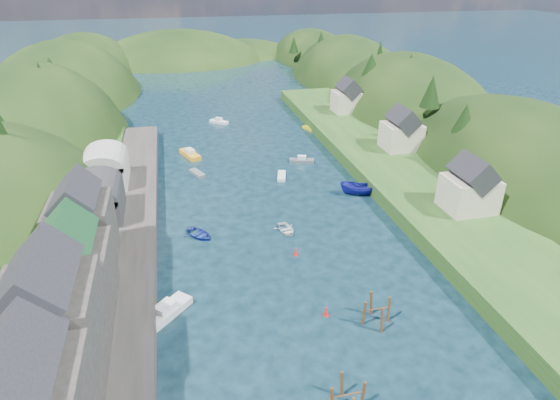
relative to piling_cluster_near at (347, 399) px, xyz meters
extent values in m
plane|color=black|center=(1.75, 55.29, -1.15)|extent=(600.00, 600.00, 0.00)
ellipsoid|color=black|center=(-43.25, 80.29, -10.25)|extent=(44.00, 75.56, 52.00)
ellipsoid|color=black|center=(-43.25, 123.29, -9.58)|extent=(44.00, 75.56, 48.19)
ellipsoid|color=black|center=(-43.25, 165.29, -7.97)|extent=(44.00, 75.56, 39.00)
ellipsoid|color=black|center=(46.75, 37.29, -8.93)|extent=(36.00, 75.56, 44.49)
ellipsoid|color=black|center=(46.75, 80.29, -9.55)|extent=(36.00, 75.56, 48.00)
ellipsoid|color=black|center=(46.75, 123.29, -8.93)|extent=(36.00, 75.56, 44.49)
ellipsoid|color=black|center=(46.75, 165.29, -7.45)|extent=(36.00, 75.56, 36.00)
ellipsoid|color=black|center=(-8.25, 175.29, -11.15)|extent=(80.00, 60.00, 44.00)
ellipsoid|color=black|center=(19.75, 185.29, -13.15)|extent=(70.00, 56.00, 36.00)
cone|color=black|center=(-35.64, 42.49, 12.06)|extent=(3.35, 3.35, 9.41)
cone|color=black|center=(-39.54, 71.04, 11.42)|extent=(4.73, 4.73, 5.59)
cone|color=black|center=(-38.18, 79.86, 12.32)|extent=(4.34, 4.34, 7.73)
cone|color=black|center=(-35.89, 89.27, 7.62)|extent=(5.28, 5.28, 5.86)
cone|color=black|center=(-40.67, 101.07, 10.80)|extent=(4.77, 4.77, 5.80)
cone|color=black|center=(-35.44, 109.63, 7.73)|extent=(4.07, 4.07, 5.77)
cone|color=black|center=(-38.19, 121.19, 8.95)|extent=(4.56, 4.56, 8.79)
cone|color=black|center=(-39.13, 131.48, 6.63)|extent=(4.75, 4.75, 4.88)
cone|color=black|center=(-36.84, 139.65, 7.74)|extent=(4.27, 4.27, 7.05)
cone|color=black|center=(42.85, 33.90, 9.68)|extent=(5.03, 5.03, 6.04)
cone|color=black|center=(37.14, 43.32, 8.97)|extent=(5.29, 5.29, 6.98)
cone|color=black|center=(37.76, 56.33, 11.50)|extent=(4.07, 4.07, 6.32)
cone|color=black|center=(41.91, 63.43, 7.01)|extent=(3.40, 3.40, 5.78)
cone|color=black|center=(43.95, 77.61, 10.55)|extent=(4.94, 4.94, 9.32)
cone|color=black|center=(36.92, 84.29, 11.22)|extent=(5.25, 5.25, 6.63)
cone|color=black|center=(44.70, 96.77, 11.46)|extent=(3.36, 3.36, 8.28)
cone|color=black|center=(45.31, 112.92, 9.34)|extent=(4.57, 4.57, 6.66)
cone|color=black|center=(41.57, 125.66, 8.02)|extent=(3.59, 3.59, 6.45)
cone|color=black|center=(39.72, 134.26, 10.58)|extent=(4.14, 4.14, 6.28)
cone|color=black|center=(33.64, 147.85, 7.43)|extent=(3.83, 3.83, 5.84)
cube|color=#2D2B28|center=(-22.25, 25.29, -0.15)|extent=(12.00, 110.00, 2.00)
cube|color=#234719|center=(-29.25, 25.29, 0.10)|extent=(12.00, 110.00, 2.50)
cube|color=black|center=(-24.25, -0.71, 9.81)|extent=(5.88, 9.36, 5.88)
cube|color=#2D2B28|center=(-24.25, 8.29, 5.35)|extent=(8.00, 9.00, 9.00)
cube|color=black|center=(-24.25, 8.29, 10.81)|extent=(5.88, 9.36, 5.88)
cube|color=#2D2B28|center=(-24.25, 17.29, 4.35)|extent=(8.00, 9.00, 7.00)
cube|color=#1E592D|center=(-24.25, 17.29, 8.81)|extent=(5.88, 9.36, 5.88)
cube|color=#2D2B28|center=(-24.25, 26.29, 4.85)|extent=(7.00, 8.00, 8.00)
cube|color=black|center=(-24.25, 26.29, 9.69)|extent=(5.15, 8.32, 5.15)
cube|color=#2D2D30|center=(-24.25, 38.29, 2.85)|extent=(7.00, 9.00, 4.00)
cylinder|color=#2D2D30|center=(-24.25, 38.29, 4.85)|extent=(7.00, 9.00, 7.00)
cube|color=#B2B2A8|center=(-24.25, 50.29, 2.85)|extent=(7.00, 9.00, 4.00)
cylinder|color=#B2B2A8|center=(-24.25, 50.29, 4.85)|extent=(7.00, 9.00, 7.00)
cube|color=#234719|center=(26.75, 45.29, 0.05)|extent=(16.00, 120.00, 2.40)
cube|color=beige|center=(28.75, 27.29, 3.75)|extent=(7.00, 6.00, 5.00)
cube|color=black|center=(28.75, 27.29, 7.09)|extent=(5.15, 6.24, 5.15)
cube|color=beige|center=(30.75, 53.29, 3.75)|extent=(7.00, 6.00, 5.00)
cube|color=black|center=(30.75, 53.29, 7.09)|extent=(5.15, 6.24, 5.15)
cube|color=beige|center=(29.75, 80.29, 3.75)|extent=(7.00, 6.00, 5.00)
cube|color=black|center=(29.75, 80.29, 7.09)|extent=(5.15, 6.24, 5.15)
cylinder|color=#382314|center=(1.42, 0.00, -0.03)|extent=(0.32, 0.32, 3.42)
cylinder|color=#382314|center=(0.00, 1.42, -0.03)|extent=(0.32, 0.32, 3.42)
cylinder|color=#382314|center=(0.00, 0.00, 0.55)|extent=(3.41, 0.16, 0.16)
cylinder|color=#382314|center=(8.35, 9.73, 0.10)|extent=(0.32, 0.32, 3.70)
cylinder|color=#382314|center=(6.92, 11.16, 0.10)|extent=(0.32, 0.32, 3.70)
cylinder|color=#382314|center=(5.49, 9.73, 0.10)|extent=(0.32, 0.32, 3.70)
cylinder|color=#382314|center=(6.92, 8.30, 0.10)|extent=(0.32, 0.32, 3.70)
cylinder|color=#382314|center=(6.92, 9.73, 0.71)|extent=(3.43, 0.16, 0.16)
cone|color=red|center=(2.07, 12.08, -0.70)|extent=(0.70, 0.70, 0.90)
sphere|color=red|center=(2.07, 12.08, -0.20)|extent=(0.30, 0.30, 0.30)
cone|color=red|center=(1.89, 24.56, -0.70)|extent=(0.70, 0.70, 0.90)
sphere|color=red|center=(1.89, 24.56, -0.20)|extent=(0.30, 0.30, 0.30)
imported|color=navy|center=(-10.35, 32.36, -0.81)|extent=(5.41, 5.75, 0.97)
cube|color=white|center=(-1.56, 85.70, -0.85)|extent=(4.59, 4.23, 0.66)
cube|color=silver|center=(-1.56, 85.70, -0.14)|extent=(1.96, 1.89, 0.70)
imported|color=silver|center=(2.14, 30.87, -0.86)|extent=(3.56, 4.59, 0.87)
cube|color=#CCCB18|center=(18.75, 75.66, -0.89)|extent=(2.74, 4.31, 0.57)
cube|color=white|center=(5.94, 50.00, -0.88)|extent=(2.45, 4.49, 0.60)
cube|color=#51545D|center=(11.51, 56.27, -0.84)|extent=(5.08, 2.87, 0.68)
cube|color=silver|center=(11.51, 56.27, -0.12)|extent=(1.93, 1.54, 0.70)
imported|color=navy|center=(16.86, 39.92, -0.07)|extent=(6.78, 4.01, 2.46)
cube|color=slate|center=(-9.07, 54.84, -0.89)|extent=(2.91, 4.32, 0.58)
cube|color=orange|center=(-9.78, 64.46, -0.74)|extent=(4.22, 6.72, 0.89)
cube|color=silver|center=(-9.78, 64.46, 0.10)|extent=(2.17, 2.61, 0.70)
cube|color=silver|center=(-15.25, 16.02, -0.74)|extent=(6.10, 6.16, 0.91)
cube|color=silver|center=(-15.25, 16.02, 0.12)|extent=(2.67, 2.68, 0.70)
camera|label=1|loc=(-12.12, -26.37, 33.64)|focal=30.00mm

